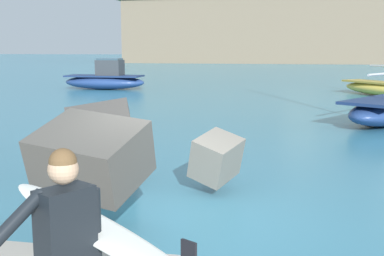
# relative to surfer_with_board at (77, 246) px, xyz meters

# --- Properties ---
(ground_plane) EXTENTS (400.00, 400.00, 0.00)m
(ground_plane) POSITION_rel_surfer_with_board_xyz_m (-0.11, 4.11, -1.28)
(ground_plane) COLOR teal
(breakwater_jetty) EXTENTS (32.45, 6.08, 2.76)m
(breakwater_jetty) POSITION_rel_surfer_with_board_xyz_m (-1.57, 5.27, -0.01)
(breakwater_jetty) COLOR #4C4944
(breakwater_jetty) RESTS_ON ground
(surfer_with_board) EXTENTS (1.99, 1.56, 1.78)m
(surfer_with_board) POSITION_rel_surfer_with_board_xyz_m (0.00, 0.00, 0.00)
(surfer_with_board) COLOR black
(surfer_with_board) RESTS_ON walkway_path
(boat_near_left) EXTENTS (5.39, 2.03, 2.03)m
(boat_near_left) POSITION_rel_surfer_with_board_xyz_m (-10.42, 27.58, -0.63)
(boat_near_left) COLOR navy
(boat_near_left) RESTS_ON ground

